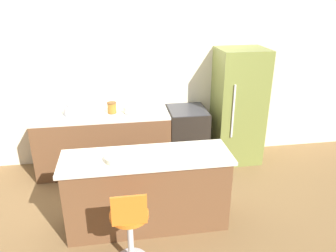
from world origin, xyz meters
The scene contains 11 objects.
ground_plane centered at (0.00, 0.00, 0.00)m, with size 14.00×14.00×0.00m, color brown.
wall_back centered at (0.00, 0.70, 1.30)m, with size 8.00×0.06×2.60m.
back_counter centered at (-0.29, 0.34, 0.45)m, with size 1.96×0.65×0.91m.
kitchen_island centered at (0.23, -1.07, 0.45)m, with size 1.89×0.60×0.90m.
oven_range centered at (0.99, 0.34, 0.45)m, with size 0.59×0.66×0.91m.
refrigerator centered at (1.80, 0.35, 0.90)m, with size 0.72×0.65×1.80m.
stool_chair centered at (-0.01, -1.68, 0.45)m, with size 0.38×0.38×0.91m.
kettle centered at (-0.73, 0.37, 0.99)m, with size 0.19×0.19×0.22m.
mixing_bowl centered at (0.16, 0.37, 0.96)m, with size 0.29×0.29×0.10m.
canister_jar centered at (-0.14, 0.37, 0.99)m, with size 0.14×0.14×0.16m.
fruit_bowl centered at (-0.10, -1.13, 0.93)m, with size 0.24×0.24×0.05m.
Camera 1 is at (-0.04, -4.26, 2.58)m, focal length 35.00 mm.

